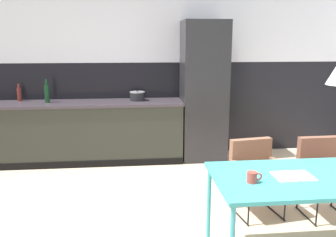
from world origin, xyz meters
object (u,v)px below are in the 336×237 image
object	(u,v)px
armchair_facing_counter	(256,168)
armchair_head_of_table	(324,168)
refrigerator_column	(204,91)
bottle_wine_green	(47,93)
cooking_pot	(137,96)
bottle_vinegar_dark	(19,94)
open_book	(293,176)
mug_short_terracotta	(252,177)

from	to	relation	value
armchair_facing_counter	armchair_head_of_table	xyz separation A→B (m)	(0.69, -0.10, 0.01)
refrigerator_column	bottle_wine_green	bearing A→B (deg)	179.23
refrigerator_column	bottle_wine_green	xyz separation A→B (m)	(-2.30, 0.03, 0.01)
cooking_pot	bottle_vinegar_dark	bearing A→B (deg)	175.94
armchair_facing_counter	bottle_vinegar_dark	distance (m)	3.59
open_book	bottle_vinegar_dark	size ratio (longest dim) A/B	1.13
armchair_facing_counter	open_book	bearing A→B (deg)	78.44
armchair_facing_counter	refrigerator_column	bearing A→B (deg)	-93.00
refrigerator_column	open_book	size ratio (longest dim) A/B	7.11
refrigerator_column	open_book	xyz separation A→B (m)	(0.15, -2.75, -0.28)
cooking_pot	bottle_wine_green	world-z (taller)	bottle_wine_green
bottle_vinegar_dark	cooking_pot	bearing A→B (deg)	-4.06
armchair_facing_counter	cooking_pot	bearing A→B (deg)	-67.00
bottle_wine_green	bottle_vinegar_dark	size ratio (longest dim) A/B	1.31
armchair_facing_counter	bottle_vinegar_dark	bearing A→B (deg)	-43.59
refrigerator_column	bottle_vinegar_dark	bearing A→B (deg)	175.98
open_book	bottle_wine_green	xyz separation A→B (m)	(-2.45, 2.78, 0.28)
bottle_wine_green	cooking_pot	bearing A→B (deg)	1.65
cooking_pot	bottle_vinegar_dark	distance (m)	1.75
open_book	bottle_wine_green	world-z (taller)	bottle_wine_green
bottle_wine_green	mug_short_terracotta	bearing A→B (deg)	-53.63
refrigerator_column	armchair_head_of_table	xyz separation A→B (m)	(0.88, -1.92, -0.54)
armchair_facing_counter	open_book	xyz separation A→B (m)	(-0.04, -0.92, 0.27)
armchair_head_of_table	cooking_pot	bearing A→B (deg)	-48.38
armchair_facing_counter	mug_short_terracotta	world-z (taller)	mug_short_terracotta
open_book	mug_short_terracotta	distance (m)	0.36
bottle_wine_green	armchair_head_of_table	bearing A→B (deg)	-31.55
bottle_vinegar_dark	bottle_wine_green	bearing A→B (deg)	-20.25
cooking_pot	refrigerator_column	bearing A→B (deg)	-3.95
armchair_facing_counter	open_book	world-z (taller)	open_book
armchair_facing_counter	open_book	size ratio (longest dim) A/B	2.63
armchair_head_of_table	open_book	distance (m)	1.13
armchair_facing_counter	bottle_wine_green	size ratio (longest dim) A/B	2.27
refrigerator_column	cooking_pot	bearing A→B (deg)	176.05
open_book	mug_short_terracotta	xyz separation A→B (m)	(-0.35, -0.07, 0.04)
armchair_head_of_table	bottle_wine_green	xyz separation A→B (m)	(-3.18, 1.95, 0.54)
refrigerator_column	bottle_wine_green	world-z (taller)	refrigerator_column
refrigerator_column	cooking_pot	world-z (taller)	refrigerator_column
open_book	mug_short_terracotta	bearing A→B (deg)	-168.38
open_book	refrigerator_column	bearing A→B (deg)	93.12
refrigerator_column	mug_short_terracotta	xyz separation A→B (m)	(-0.20, -2.82, -0.24)
refrigerator_column	armchair_facing_counter	bearing A→B (deg)	-84.03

